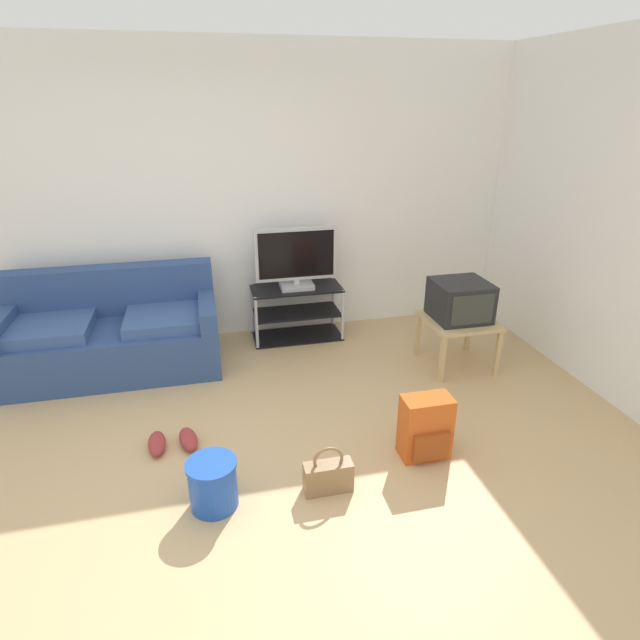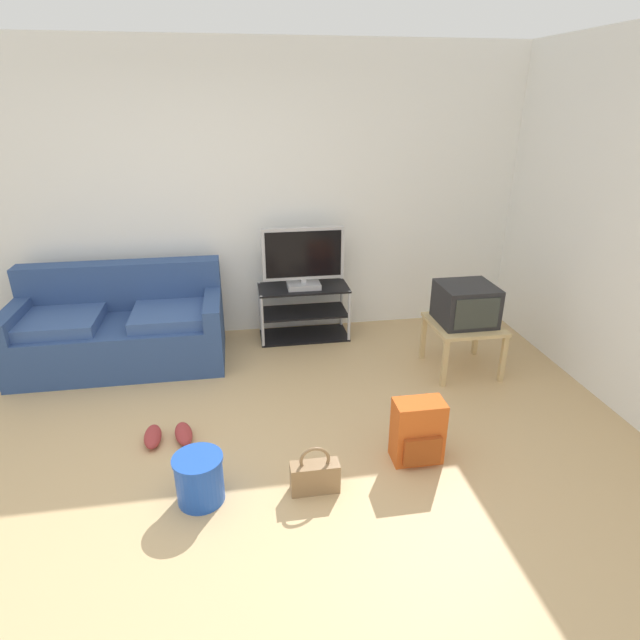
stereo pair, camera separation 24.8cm
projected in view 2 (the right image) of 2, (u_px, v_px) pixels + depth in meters
ground_plane at (216, 494)px, 3.14m from camera, size 9.00×9.80×0.02m
wall_back at (210, 198)px, 4.82m from camera, size 9.00×0.10×2.70m
wall_right at (622, 224)px, 3.82m from camera, size 0.10×3.60×2.70m
couch at (121, 328)px, 4.60m from camera, size 1.78×0.84×0.85m
tv_stand at (304, 312)px, 5.10m from camera, size 0.87×0.41×0.52m
flat_tv at (303, 259)px, 4.86m from camera, size 0.77×0.22×0.59m
side_table at (464, 329)px, 4.42m from camera, size 0.57×0.57×0.45m
crt_tv at (466, 304)px, 4.35m from camera, size 0.45×0.45×0.33m
backpack at (418, 432)px, 3.35m from camera, size 0.32×0.26×0.44m
handbag at (315, 476)px, 3.12m from camera, size 0.30×0.11×0.32m
cleaning_bucket at (199, 477)px, 3.03m from camera, size 0.30×0.30×0.30m
sneakers_pair at (168, 435)px, 3.60m from camera, size 0.36×0.28×0.09m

